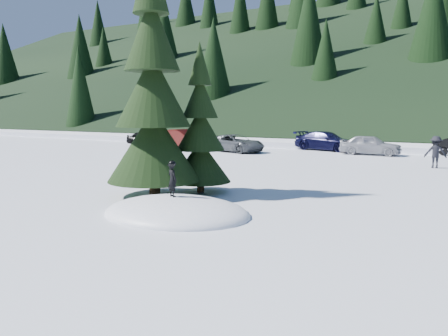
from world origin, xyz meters
The scene contains 12 objects.
ground centered at (0.00, 0.00, 0.00)m, with size 200.00×200.00×0.00m, color white.
snow_mound centered at (0.00, 0.00, 0.00)m, with size 4.48×3.52×0.96m, color white.
forest_hillside centered at (0.00, 54.00, 12.50)m, with size 200.00×60.00×25.00m, color black, non-canonical shape.
spruce_tall centered at (-2.20, 1.80, 3.32)m, with size 3.20×3.20×8.60m.
spruce_short centered at (-1.20, 3.20, 2.10)m, with size 2.20×2.20×5.37m.
child_skier centered at (-0.19, 0.09, 0.97)m, with size 0.36×0.24×0.99m, color black.
adult_2 centered at (5.78, 14.84, 0.83)m, with size 1.07×0.62×1.66m, color black.
car_0 centered at (-16.36, 18.79, 0.62)m, with size 1.47×3.66×1.25m, color black.
car_1 centered at (-11.97, 17.87, 0.75)m, with size 1.59×4.57×1.51m, color #3D0E0B.
car_2 centered at (-7.36, 17.60, 0.63)m, with size 2.08×4.51×1.25m, color #4B4F53.
car_3 centered at (-2.00, 21.91, 0.70)m, with size 1.96×4.82×1.40m, color black.
car_4 centered at (1.52, 20.14, 0.67)m, with size 1.59×3.96×1.35m, color #9B9DA4.
Camera 1 is at (7.22, -10.06, 2.98)m, focal length 35.00 mm.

